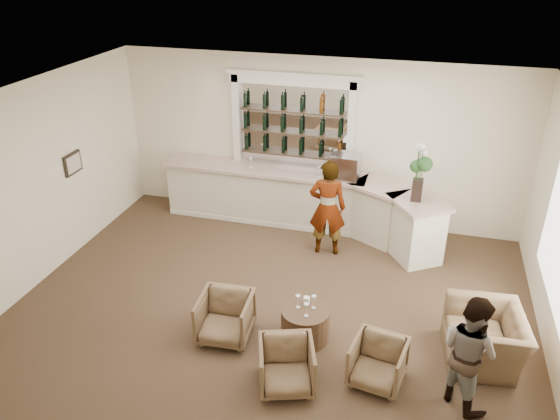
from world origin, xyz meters
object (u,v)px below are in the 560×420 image
object	(u,v)px
armchair_left	(225,317)
flower_vase	(420,169)
sommelier	(327,208)
armchair_far	(485,337)
cocktail_table	(305,324)
bar_counter	(303,201)
espresso_machine	(345,167)
guest	(469,351)
armchair_right	(378,363)
armchair_center	(286,366)

from	to	relation	value
armchair_left	flower_vase	size ratio (longest dim) A/B	0.72
sommelier	armchair_far	xyz separation A→B (m)	(2.65, -2.25, -0.54)
cocktail_table	armchair_far	xyz separation A→B (m)	(2.46, 0.25, 0.12)
bar_counter	cocktail_table	bearing A→B (deg)	-75.98
cocktail_table	espresso_machine	world-z (taller)	espresso_machine
guest	armchair_right	xyz separation A→B (m)	(-1.06, 0.04, -0.47)
guest	flower_vase	world-z (taller)	flower_vase
guest	armchair_center	distance (m)	2.26
cocktail_table	sommelier	xyz separation A→B (m)	(-0.19, 2.49, 0.66)
bar_counter	espresso_machine	distance (m)	1.13
guest	armchair_far	xyz separation A→B (m)	(0.29, 0.87, -0.41)
bar_counter	guest	size ratio (longest dim) A/B	3.66
sommelier	guest	world-z (taller)	sommelier
armchair_center	armchair_far	bearing A→B (deg)	7.56
armchair_center	bar_counter	bearing A→B (deg)	81.87
bar_counter	armchair_far	distance (m)	4.52
armchair_left	flower_vase	distance (m)	4.12
cocktail_table	armchair_left	xyz separation A→B (m)	(-1.12, -0.28, 0.10)
armchair_left	espresso_machine	xyz separation A→B (m)	(1.08, 3.65, 1.03)
guest	espresso_machine	world-z (taller)	espresso_machine
cocktail_table	flower_vase	distance (m)	3.38
espresso_machine	armchair_far	bearing A→B (deg)	-48.98
bar_counter	armchair_far	xyz separation A→B (m)	(3.29, -3.10, -0.21)
bar_counter	sommelier	size ratio (longest dim) A/B	3.15
armchair_left	armchair_center	bearing A→B (deg)	-36.63
sommelier	armchair_right	distance (m)	3.40
espresso_machine	armchair_center	bearing A→B (deg)	-87.35
sommelier	espresso_machine	world-z (taller)	sommelier
armchair_center	flower_vase	size ratio (longest dim) A/B	0.68
bar_counter	cocktail_table	world-z (taller)	bar_counter
cocktail_table	armchair_left	distance (m)	1.16
armchair_far	espresso_machine	bearing A→B (deg)	-148.22
armchair_left	armchair_center	distance (m)	1.31
armchair_center	flower_vase	xyz separation A→B (m)	(1.34, 3.72, 1.41)
armchair_left	espresso_machine	distance (m)	3.94
guest	armchair_far	world-z (taller)	guest
armchair_far	flower_vase	bearing A→B (deg)	-162.37
bar_counter	armchair_left	xyz separation A→B (m)	(-0.29, -3.62, -0.23)
sommelier	bar_counter	bearing A→B (deg)	-60.95
sommelier	espresso_machine	size ratio (longest dim) A/B	3.35
armchair_center	espresso_machine	bearing A→B (deg)	71.50
sommelier	armchair_center	xyz separation A→B (m)	(0.17, -3.48, -0.58)
guest	armchair_left	size ratio (longest dim) A/B	2.05
bar_counter	guest	xyz separation A→B (m)	(3.00, -3.97, 0.21)
armchair_right	flower_vase	bearing A→B (deg)	95.86
guest	armchair_center	size ratio (longest dim) A/B	2.17
guest	flower_vase	distance (m)	3.60
armchair_center	espresso_machine	world-z (taller)	espresso_machine
sommelier	armchair_right	size ratio (longest dim) A/B	2.64
cocktail_table	armchair_left	size ratio (longest dim) A/B	0.92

